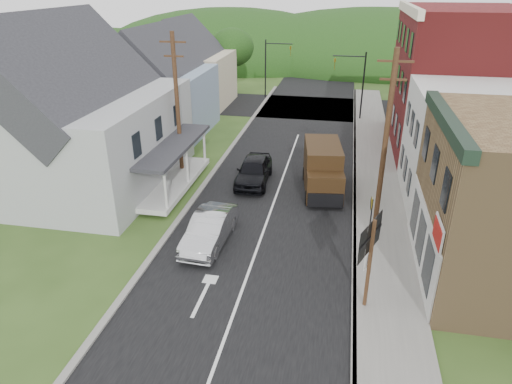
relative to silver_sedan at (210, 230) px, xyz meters
The scene contains 24 objects.
ground 2.48m from the silver_sedan, ahead, with size 120.00×120.00×0.00m, color #2D4719.
road 10.04m from the silver_sedan, 76.46° to the left, with size 9.00×90.00×0.02m, color black.
cross_road 26.85m from the silver_sedan, 84.99° to the left, with size 60.00×9.00×0.02m, color black.
sidewalk_right 11.32m from the silver_sedan, 43.17° to the left, with size 2.80×55.00×0.15m, color slate.
curb_right 10.38m from the silver_sedan, 48.29° to the left, with size 0.20×55.00×0.15m, color slate.
curb_left 8.10m from the silver_sedan, 106.61° to the left, with size 0.30×55.00×0.12m, color slate.
storefront_white 15.64m from the silver_sedan, 27.93° to the left, with size 8.00×7.00×6.50m, color silver.
storefront_red 22.00m from the silver_sedan, 50.81° to the left, with size 8.00×12.00×10.00m, color maroon.
house_gray 11.75m from the silver_sedan, 149.30° to the left, with size 10.20×12.24×8.35m.
house_blue 19.07m from the silver_sedan, 117.35° to the left, with size 7.14×8.16×7.28m.
house_cream 27.47m from the silver_sedan, 109.59° to the left, with size 7.14×8.16×7.28m.
utility_pole_right 9.42m from the silver_sedan, 22.15° to the left, with size 1.60×0.26×9.00m.
utility_pole_left 9.60m from the silver_sedan, 118.25° to the left, with size 1.60×0.26×9.00m.
traffic_signal_right 24.35m from the silver_sedan, 74.04° to the left, with size 2.87×0.20×6.00m.
traffic_signal_left 30.44m from the silver_sedan, 93.71° to the left, with size 2.87×0.20×6.00m.
tree_left_b 19.22m from the silver_sedan, 141.32° to the left, with size 4.80×4.80×6.94m.
tree_left_c 26.34m from the silver_sedan, 130.17° to the left, with size 5.80×5.80×8.41m.
tree_left_d 32.68m from the silver_sedan, 101.85° to the left, with size 4.80×4.80×6.94m.
forested_ridge 54.79m from the silver_sedan, 87.55° to the left, with size 90.00×30.00×16.00m, color #163610.
silver_sedan is the anchor object (origin of this frame).
dark_sedan 7.57m from the silver_sedan, 85.07° to the left, with size 1.94×4.82×1.64m, color black.
delivery_van 8.64m from the silver_sedan, 55.15° to the left, with size 2.72×5.33×2.85m.
route_sign_cluster 8.22m from the silver_sedan, 25.40° to the right, with size 0.89×2.02×3.77m.
warning_sign 7.61m from the silver_sedan, ahead, with size 0.11×0.74×2.66m.
Camera 1 is at (3.53, -18.02, 11.74)m, focal length 32.00 mm.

